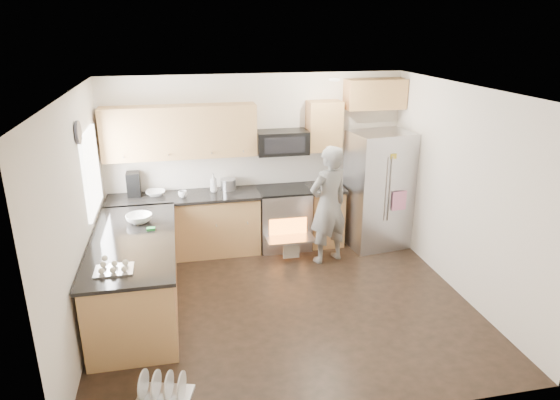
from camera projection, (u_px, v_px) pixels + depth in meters
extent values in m
plane|color=black|center=(285.00, 303.00, 6.18)|extent=(4.50, 4.50, 0.00)
cube|color=white|center=(257.00, 161.00, 7.59)|extent=(4.50, 0.04, 2.60)
cube|color=white|center=(339.00, 291.00, 3.90)|extent=(4.50, 0.04, 2.60)
cube|color=white|center=(79.00, 220.00, 5.31)|extent=(0.04, 4.00, 2.60)
cube|color=white|center=(462.00, 192.00, 6.18)|extent=(0.04, 4.00, 2.60)
cube|color=white|center=(285.00, 91.00, 5.31)|extent=(4.50, 4.00, 0.04)
cube|color=white|center=(92.00, 171.00, 6.16)|extent=(0.04, 1.00, 1.00)
cylinder|color=#F2E3C2|center=(334.00, 80.00, 6.51)|extent=(0.14, 0.14, 0.02)
cylinder|color=#474754|center=(78.00, 132.00, 5.45)|extent=(0.03, 0.26, 0.26)
cube|color=#B67849|center=(186.00, 227.00, 7.39)|extent=(2.15, 0.60, 0.87)
cube|color=black|center=(184.00, 197.00, 7.22)|extent=(2.19, 0.64, 0.04)
cube|color=#B67849|center=(324.00, 216.00, 7.80)|extent=(0.50, 0.60, 0.87)
cube|color=black|center=(325.00, 188.00, 7.63)|extent=(0.54, 0.64, 0.04)
cube|color=#B67849|center=(180.00, 132.00, 7.05)|extent=(2.16, 0.33, 0.74)
cube|color=#B67849|center=(324.00, 126.00, 7.46)|extent=(0.50, 0.33, 0.74)
cube|color=#B67849|center=(375.00, 94.00, 7.46)|extent=(0.90, 0.33, 0.44)
imported|color=white|center=(156.00, 193.00, 7.22)|extent=(0.28, 0.28, 0.07)
imported|color=silver|center=(213.00, 183.00, 7.34)|extent=(0.11, 0.11, 0.28)
imported|color=silver|center=(183.00, 194.00, 7.13)|extent=(0.12, 0.12, 0.10)
cylinder|color=#B7B7BC|center=(228.00, 184.00, 7.47)|extent=(0.23, 0.23, 0.16)
cube|color=black|center=(134.00, 184.00, 7.16)|extent=(0.18, 0.22, 0.35)
cylinder|color=#B7B7BC|center=(328.00, 184.00, 7.61)|extent=(0.10, 0.10, 0.08)
cube|color=#B67849|center=(137.00, 276.00, 5.93)|extent=(0.90, 2.30, 0.87)
cube|color=black|center=(133.00, 240.00, 5.77)|extent=(0.96, 2.36, 0.04)
imported|color=white|center=(139.00, 218.00, 6.23)|extent=(0.32, 0.32, 0.10)
cube|color=green|center=(151.00, 229.00, 6.01)|extent=(0.10, 0.07, 0.03)
cube|color=#B7B7BC|center=(114.00, 267.00, 5.00)|extent=(0.38, 0.29, 0.08)
cube|color=#B7B7BC|center=(284.00, 219.00, 7.65)|extent=(0.76, 0.62, 0.90)
cube|color=black|center=(284.00, 190.00, 7.49)|extent=(0.76, 0.60, 0.03)
cube|color=orange|center=(288.00, 229.00, 7.37)|extent=(0.56, 0.02, 0.34)
cube|color=#B7B7BC|center=(291.00, 239.00, 7.25)|extent=(0.70, 0.34, 0.03)
cube|color=silver|center=(291.00, 249.00, 7.25)|extent=(0.24, 0.03, 0.28)
cube|color=black|center=(282.00, 142.00, 7.37)|extent=(0.76, 0.40, 0.34)
cube|color=#B7B7BC|center=(378.00, 190.00, 7.56)|extent=(0.96, 0.79, 1.78)
cylinder|color=#B7B7BC|center=(386.00, 189.00, 7.19)|extent=(0.02, 0.02, 0.97)
cylinder|color=#B7B7BC|center=(390.00, 189.00, 7.20)|extent=(0.02, 0.02, 0.97)
cube|color=pink|center=(399.00, 201.00, 7.31)|extent=(0.23, 0.04, 0.29)
cube|color=#7E9ACA|center=(378.00, 170.00, 7.07)|extent=(0.17, 0.03, 0.21)
imported|color=gray|center=(328.00, 205.00, 7.03)|extent=(0.73, 0.60, 1.71)
cube|color=#B7B7BC|center=(164.00, 399.00, 4.59)|extent=(0.59, 0.52, 0.03)
cylinder|color=silver|center=(143.00, 384.00, 4.55)|extent=(0.09, 0.27, 0.28)
cylinder|color=silver|center=(156.00, 385.00, 4.54)|extent=(0.09, 0.27, 0.28)
cylinder|color=silver|center=(169.00, 386.00, 4.53)|extent=(0.09, 0.27, 0.28)
cylinder|color=silver|center=(182.00, 386.00, 4.52)|extent=(0.09, 0.27, 0.28)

